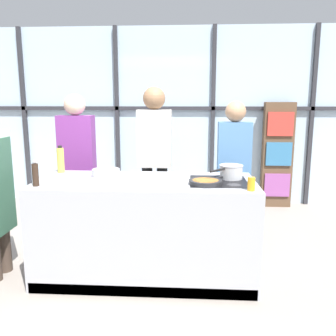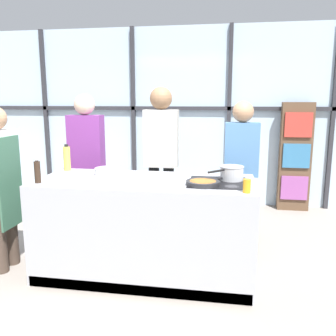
{
  "view_description": "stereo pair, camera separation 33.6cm",
  "coord_description": "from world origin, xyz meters",
  "px_view_note": "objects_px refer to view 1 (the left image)",
  "views": [
    {
      "loc": [
        0.4,
        -3.2,
        1.67
      ],
      "look_at": [
        0.2,
        0.1,
        1.03
      ],
      "focal_mm": 38.0,
      "sensor_mm": 36.0,
      "label": 1
    },
    {
      "loc": [
        0.74,
        -3.16,
        1.67
      ],
      "look_at": [
        0.2,
        0.1,
        1.03
      ],
      "focal_mm": 38.0,
      "sensor_mm": 36.0,
      "label": 2
    }
  ],
  "objects_px": {
    "saucepan": "(231,171)",
    "juice_glass_near": "(251,184)",
    "spectator_far_left": "(77,158)",
    "mixing_bowl": "(106,172)",
    "frying_pan": "(206,182)",
    "spectator_center_left": "(154,153)",
    "white_plate": "(100,180)",
    "pepper_grinder": "(35,174)",
    "spectator_center_right": "(234,162)",
    "oil_bottle": "(61,160)"
  },
  "relations": [
    {
      "from": "spectator_far_left",
      "to": "oil_bottle",
      "type": "relative_size",
      "value": 6.25
    },
    {
      "from": "pepper_grinder",
      "to": "juice_glass_near",
      "type": "bearing_deg",
      "value": -1.6
    },
    {
      "from": "pepper_grinder",
      "to": "spectator_far_left",
      "type": "bearing_deg",
      "value": 89.42
    },
    {
      "from": "frying_pan",
      "to": "oil_bottle",
      "type": "bearing_deg",
      "value": 163.66
    },
    {
      "from": "spectator_far_left",
      "to": "frying_pan",
      "type": "height_order",
      "value": "spectator_far_left"
    },
    {
      "from": "juice_glass_near",
      "to": "pepper_grinder",
      "type": "bearing_deg",
      "value": 178.4
    },
    {
      "from": "spectator_far_left",
      "to": "spectator_center_left",
      "type": "relative_size",
      "value": 0.96
    },
    {
      "from": "spectator_far_left",
      "to": "spectator_center_left",
      "type": "height_order",
      "value": "spectator_center_left"
    },
    {
      "from": "oil_bottle",
      "to": "spectator_center_right",
      "type": "bearing_deg",
      "value": 16.21
    },
    {
      "from": "spectator_center_left",
      "to": "pepper_grinder",
      "type": "height_order",
      "value": "spectator_center_left"
    },
    {
      "from": "spectator_far_left",
      "to": "frying_pan",
      "type": "distance_m",
      "value": 1.75
    },
    {
      "from": "frying_pan",
      "to": "oil_bottle",
      "type": "xyz_separation_m",
      "value": [
        -1.47,
        0.43,
        0.11
      ]
    },
    {
      "from": "saucepan",
      "to": "white_plate",
      "type": "height_order",
      "value": "saucepan"
    },
    {
      "from": "spectator_center_right",
      "to": "pepper_grinder",
      "type": "distance_m",
      "value": 2.15
    },
    {
      "from": "spectator_far_left",
      "to": "white_plate",
      "type": "xyz_separation_m",
      "value": [
        0.5,
        -0.9,
        -0.06
      ]
    },
    {
      "from": "saucepan",
      "to": "oil_bottle",
      "type": "height_order",
      "value": "oil_bottle"
    },
    {
      "from": "white_plate",
      "to": "spectator_far_left",
      "type": "bearing_deg",
      "value": 118.95
    },
    {
      "from": "white_plate",
      "to": "saucepan",
      "type": "bearing_deg",
      "value": 8.35
    },
    {
      "from": "oil_bottle",
      "to": "frying_pan",
      "type": "bearing_deg",
      "value": -16.34
    },
    {
      "from": "frying_pan",
      "to": "mixing_bowl",
      "type": "xyz_separation_m",
      "value": [
        -0.96,
        0.27,
        0.02
      ]
    },
    {
      "from": "frying_pan",
      "to": "oil_bottle",
      "type": "height_order",
      "value": "oil_bottle"
    },
    {
      "from": "pepper_grinder",
      "to": "white_plate",
      "type": "bearing_deg",
      "value": 23.4
    },
    {
      "from": "juice_glass_near",
      "to": "oil_bottle",
      "type": "bearing_deg",
      "value": 160.79
    },
    {
      "from": "white_plate",
      "to": "mixing_bowl",
      "type": "xyz_separation_m",
      "value": [
        0.01,
        0.2,
        0.03
      ]
    },
    {
      "from": "pepper_grinder",
      "to": "spectator_center_right",
      "type": "bearing_deg",
      "value": 31.29
    },
    {
      "from": "spectator_far_left",
      "to": "frying_pan",
      "type": "xyz_separation_m",
      "value": [
        1.46,
        -0.96,
        -0.05
      ]
    },
    {
      "from": "mixing_bowl",
      "to": "spectator_center_right",
      "type": "bearing_deg",
      "value": 27.8
    },
    {
      "from": "spectator_center_right",
      "to": "oil_bottle",
      "type": "height_order",
      "value": "spectator_center_right"
    },
    {
      "from": "spectator_center_right",
      "to": "juice_glass_near",
      "type": "bearing_deg",
      "value": 90.06
    },
    {
      "from": "pepper_grinder",
      "to": "mixing_bowl",
      "type": "bearing_deg",
      "value": 39.12
    },
    {
      "from": "saucepan",
      "to": "oil_bottle",
      "type": "bearing_deg",
      "value": 173.73
    },
    {
      "from": "oil_bottle",
      "to": "saucepan",
      "type": "bearing_deg",
      "value": -6.27
    },
    {
      "from": "spectator_center_left",
      "to": "spectator_far_left",
      "type": "bearing_deg",
      "value": 0.0
    },
    {
      "from": "spectator_center_left",
      "to": "white_plate",
      "type": "distance_m",
      "value": 1.0
    },
    {
      "from": "frying_pan",
      "to": "saucepan",
      "type": "relative_size",
      "value": 1.33
    },
    {
      "from": "pepper_grinder",
      "to": "frying_pan",
      "type": "bearing_deg",
      "value": 6.0
    },
    {
      "from": "mixing_bowl",
      "to": "saucepan",
      "type": "bearing_deg",
      "value": -1.1
    },
    {
      "from": "spectator_center_right",
      "to": "juice_glass_near",
      "type": "xyz_separation_m",
      "value": [
        0.0,
        -1.17,
        0.02
      ]
    },
    {
      "from": "mixing_bowl",
      "to": "pepper_grinder",
      "type": "relative_size",
      "value": 1.17
    },
    {
      "from": "spectator_center_right",
      "to": "spectator_center_left",
      "type": "bearing_deg",
      "value": 0.0
    },
    {
      "from": "spectator_far_left",
      "to": "saucepan",
      "type": "height_order",
      "value": "spectator_far_left"
    },
    {
      "from": "spectator_center_left",
      "to": "pepper_grinder",
      "type": "relative_size",
      "value": 7.95
    },
    {
      "from": "saucepan",
      "to": "mixing_bowl",
      "type": "distance_m",
      "value": 1.2
    },
    {
      "from": "spectator_center_right",
      "to": "spectator_far_left",
      "type": "bearing_deg",
      "value": 0.0
    },
    {
      "from": "spectator_center_left",
      "to": "spectator_center_right",
      "type": "height_order",
      "value": "spectator_center_left"
    },
    {
      "from": "spectator_center_right",
      "to": "mixing_bowl",
      "type": "bearing_deg",
      "value": 27.8
    },
    {
      "from": "frying_pan",
      "to": "white_plate",
      "type": "distance_m",
      "value": 0.97
    },
    {
      "from": "saucepan",
      "to": "juice_glass_near",
      "type": "xyz_separation_m",
      "value": [
        0.12,
        -0.45,
        -0.01
      ]
    },
    {
      "from": "spectator_center_right",
      "to": "juice_glass_near",
      "type": "relative_size",
      "value": 14.76
    },
    {
      "from": "spectator_center_left",
      "to": "frying_pan",
      "type": "relative_size",
      "value": 4.04
    }
  ]
}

